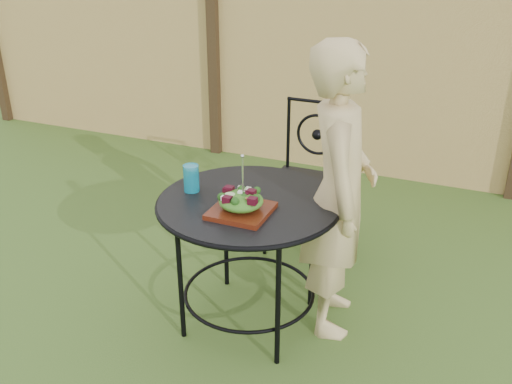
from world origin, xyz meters
TOP-DOWN VIEW (x-y plane):
  - ground at (0.00, 0.00)m, footprint 60.00×60.00m
  - fence at (-0.00, 2.19)m, footprint 8.00×0.12m
  - patio_table at (0.01, -0.08)m, footprint 0.92×0.92m
  - patio_chair at (0.03, 0.85)m, footprint 0.46×0.46m
  - diner at (0.42, 0.10)m, footprint 0.49×0.63m
  - salad_plate at (0.04, -0.23)m, footprint 0.27×0.27m
  - salad at (0.04, -0.23)m, footprint 0.21×0.21m
  - fork at (0.05, -0.23)m, footprint 0.01×0.01m
  - drinking_glass at (-0.30, -0.10)m, footprint 0.08×0.08m

SIDE VIEW (x-z plane):
  - ground at x=0.00m, z-range 0.00..0.00m
  - patio_chair at x=0.03m, z-range 0.03..0.98m
  - patio_table at x=0.01m, z-range 0.22..0.95m
  - salad_plate at x=0.04m, z-range 0.72..0.75m
  - diner at x=0.42m, z-range 0.00..1.51m
  - salad at x=0.04m, z-range 0.75..0.83m
  - drinking_glass at x=-0.30m, z-range 0.72..0.86m
  - fork at x=0.05m, z-range 0.83..1.01m
  - fence at x=0.00m, z-range 0.00..1.90m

